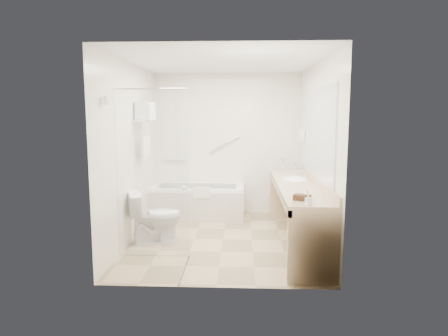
{
  "coord_description": "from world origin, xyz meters",
  "views": [
    {
      "loc": [
        0.26,
        -5.56,
        1.82
      ],
      "look_at": [
        0.0,
        0.3,
        1.0
      ],
      "focal_mm": 32.0,
      "sensor_mm": 36.0,
      "label": 1
    }
  ],
  "objects_px": {
    "water_bottle_left": "(283,168)",
    "toilet": "(155,217)",
    "amenity_basket": "(302,197)",
    "bathtub": "(198,201)",
    "vanity_counter": "(297,199)"
  },
  "relations": [
    {
      "from": "amenity_basket",
      "to": "water_bottle_left",
      "type": "relative_size",
      "value": 0.96
    },
    {
      "from": "vanity_counter",
      "to": "bathtub",
      "type": "bearing_deg",
      "value": 137.65
    },
    {
      "from": "water_bottle_left",
      "to": "amenity_basket",
      "type": "bearing_deg",
      "value": -89.53
    },
    {
      "from": "bathtub",
      "to": "toilet",
      "type": "distance_m",
      "value": 1.47
    },
    {
      "from": "bathtub",
      "to": "amenity_basket",
      "type": "relative_size",
      "value": 8.68
    },
    {
      "from": "bathtub",
      "to": "water_bottle_left",
      "type": "distance_m",
      "value": 1.63
    },
    {
      "from": "vanity_counter",
      "to": "toilet",
      "type": "xyz_separation_m",
      "value": [
        -1.97,
        -0.0,
        -0.28
      ]
    },
    {
      "from": "bathtub",
      "to": "amenity_basket",
      "type": "height_order",
      "value": "amenity_basket"
    },
    {
      "from": "bathtub",
      "to": "amenity_basket",
      "type": "xyz_separation_m",
      "value": [
        1.44,
        -2.41,
        0.61
      ]
    },
    {
      "from": "vanity_counter",
      "to": "amenity_basket",
      "type": "xyz_separation_m",
      "value": [
        -0.09,
        -1.02,
        0.24
      ]
    },
    {
      "from": "amenity_basket",
      "to": "water_bottle_left",
      "type": "distance_m",
      "value": 1.97
    },
    {
      "from": "bathtub",
      "to": "vanity_counter",
      "type": "distance_m",
      "value": 2.09
    },
    {
      "from": "bathtub",
      "to": "toilet",
      "type": "xyz_separation_m",
      "value": [
        -0.45,
        -1.39,
        0.09
      ]
    },
    {
      "from": "toilet",
      "to": "amenity_basket",
      "type": "bearing_deg",
      "value": -138.93
    },
    {
      "from": "water_bottle_left",
      "to": "toilet",
      "type": "bearing_deg",
      "value": -152.91
    }
  ]
}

